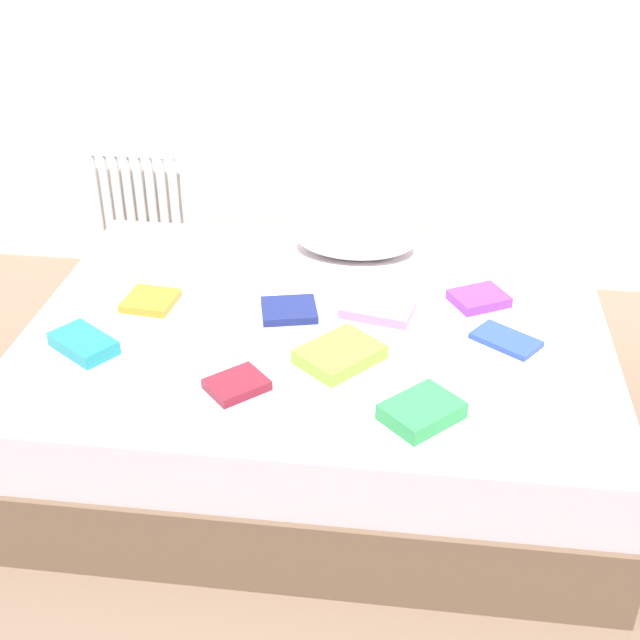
{
  "coord_description": "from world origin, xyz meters",
  "views": [
    {
      "loc": [
        0.32,
        -2.44,
        1.99
      ],
      "look_at": [
        0.0,
        0.05,
        0.48
      ],
      "focal_mm": 47.28,
      "sensor_mm": 36.0,
      "label": 1
    }
  ],
  "objects_px": {
    "bed": "(318,383)",
    "textbook_purple": "(479,298)",
    "textbook_blue": "(506,340)",
    "textbook_teal": "(84,344)",
    "pillow": "(356,237)",
    "textbook_green": "(422,411)",
    "textbook_orange": "(151,301)",
    "textbook_lime": "(340,354)",
    "textbook_pink": "(378,309)",
    "textbook_white": "(132,387)",
    "textbook_navy": "(289,310)",
    "radiator": "(135,204)",
    "textbook_maroon": "(237,385)"
  },
  "relations": [
    {
      "from": "textbook_pink",
      "to": "textbook_orange",
      "type": "relative_size",
      "value": 1.41
    },
    {
      "from": "bed",
      "to": "textbook_maroon",
      "type": "relative_size",
      "value": 11.76
    },
    {
      "from": "textbook_orange",
      "to": "textbook_white",
      "type": "relative_size",
      "value": 0.98
    },
    {
      "from": "radiator",
      "to": "textbook_lime",
      "type": "relative_size",
      "value": 2.28
    },
    {
      "from": "textbook_blue",
      "to": "textbook_teal",
      "type": "relative_size",
      "value": 0.97
    },
    {
      "from": "textbook_lime",
      "to": "textbook_teal",
      "type": "distance_m",
      "value": 0.83
    },
    {
      "from": "textbook_lime",
      "to": "textbook_purple",
      "type": "height_order",
      "value": "textbook_lime"
    },
    {
      "from": "textbook_orange",
      "to": "textbook_blue",
      "type": "height_order",
      "value": "textbook_orange"
    },
    {
      "from": "pillow",
      "to": "textbook_orange",
      "type": "bearing_deg",
      "value": -144.01
    },
    {
      "from": "bed",
      "to": "textbook_maroon",
      "type": "bearing_deg",
      "value": -115.07
    },
    {
      "from": "bed",
      "to": "textbook_white",
      "type": "relative_size",
      "value": 11.46
    },
    {
      "from": "textbook_green",
      "to": "textbook_lime",
      "type": "bearing_deg",
      "value": 89.1
    },
    {
      "from": "bed",
      "to": "textbook_pink",
      "type": "height_order",
      "value": "textbook_pink"
    },
    {
      "from": "textbook_maroon",
      "to": "textbook_purple",
      "type": "relative_size",
      "value": 0.92
    },
    {
      "from": "textbook_blue",
      "to": "textbook_teal",
      "type": "xyz_separation_m",
      "value": [
        -1.36,
        -0.22,
        0.01
      ]
    },
    {
      "from": "bed",
      "to": "textbook_white",
      "type": "bearing_deg",
      "value": -137.64
    },
    {
      "from": "textbook_blue",
      "to": "textbook_pink",
      "type": "bearing_deg",
      "value": -161.72
    },
    {
      "from": "textbook_white",
      "to": "textbook_maroon",
      "type": "bearing_deg",
      "value": -10.92
    },
    {
      "from": "textbook_blue",
      "to": "textbook_purple",
      "type": "distance_m",
      "value": 0.27
    },
    {
      "from": "textbook_navy",
      "to": "textbook_green",
      "type": "bearing_deg",
      "value": -62.34
    },
    {
      "from": "textbook_lime",
      "to": "textbook_purple",
      "type": "distance_m",
      "value": 0.62
    },
    {
      "from": "textbook_navy",
      "to": "textbook_pink",
      "type": "bearing_deg",
      "value": -6.24
    },
    {
      "from": "textbook_navy",
      "to": "textbook_lime",
      "type": "bearing_deg",
      "value": -66.17
    },
    {
      "from": "radiator",
      "to": "textbook_white",
      "type": "xyz_separation_m",
      "value": [
        0.54,
        -1.66,
        0.14
      ]
    },
    {
      "from": "textbook_white",
      "to": "textbook_purple",
      "type": "height_order",
      "value": "textbook_purple"
    },
    {
      "from": "textbook_maroon",
      "to": "textbook_teal",
      "type": "height_order",
      "value": "textbook_teal"
    },
    {
      "from": "textbook_orange",
      "to": "textbook_maroon",
      "type": "distance_m",
      "value": 0.62
    },
    {
      "from": "textbook_green",
      "to": "textbook_pink",
      "type": "bearing_deg",
      "value": 60.43
    },
    {
      "from": "radiator",
      "to": "textbook_purple",
      "type": "relative_size",
      "value": 3.08
    },
    {
      "from": "textbook_blue",
      "to": "textbook_teal",
      "type": "height_order",
      "value": "textbook_teal"
    },
    {
      "from": "textbook_white",
      "to": "textbook_teal",
      "type": "height_order",
      "value": "textbook_teal"
    },
    {
      "from": "textbook_navy",
      "to": "textbook_blue",
      "type": "bearing_deg",
      "value": -20.89
    },
    {
      "from": "textbook_lime",
      "to": "bed",
      "type": "bearing_deg",
      "value": 64.61
    },
    {
      "from": "pillow",
      "to": "textbook_white",
      "type": "distance_m",
      "value": 1.17
    },
    {
      "from": "bed",
      "to": "textbook_purple",
      "type": "height_order",
      "value": "textbook_purple"
    },
    {
      "from": "pillow",
      "to": "textbook_green",
      "type": "bearing_deg",
      "value": -74.67
    },
    {
      "from": "textbook_lime",
      "to": "textbook_pink",
      "type": "height_order",
      "value": "textbook_lime"
    },
    {
      "from": "textbook_pink",
      "to": "textbook_orange",
      "type": "bearing_deg",
      "value": -165.23
    },
    {
      "from": "radiator",
      "to": "textbook_teal",
      "type": "relative_size",
      "value": 2.58
    },
    {
      "from": "radiator",
      "to": "textbook_white",
      "type": "relative_size",
      "value": 3.26
    },
    {
      "from": "textbook_lime",
      "to": "textbook_teal",
      "type": "relative_size",
      "value": 1.13
    },
    {
      "from": "bed",
      "to": "textbook_green",
      "type": "relative_size",
      "value": 9.4
    },
    {
      "from": "textbook_lime",
      "to": "textbook_pink",
      "type": "xyz_separation_m",
      "value": [
        0.1,
        0.31,
        -0.01
      ]
    },
    {
      "from": "radiator",
      "to": "pillow",
      "type": "bearing_deg",
      "value": -30.06
    },
    {
      "from": "pillow",
      "to": "textbook_teal",
      "type": "height_order",
      "value": "pillow"
    },
    {
      "from": "textbook_purple",
      "to": "pillow",
      "type": "bearing_deg",
      "value": 114.56
    },
    {
      "from": "bed",
      "to": "textbook_orange",
      "type": "distance_m",
      "value": 0.66
    },
    {
      "from": "radiator",
      "to": "textbook_pink",
      "type": "xyz_separation_m",
      "value": [
        1.25,
        -1.11,
        0.15
      ]
    },
    {
      "from": "radiator",
      "to": "textbook_purple",
      "type": "xyz_separation_m",
      "value": [
        1.6,
        -0.99,
        0.15
      ]
    },
    {
      "from": "textbook_lime",
      "to": "textbook_blue",
      "type": "bearing_deg",
      "value": -30.89
    }
  ]
}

